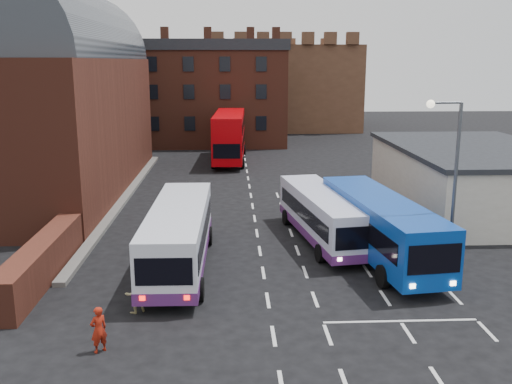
{
  "coord_description": "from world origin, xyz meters",
  "views": [
    {
      "loc": [
        -1.52,
        -23.1,
        9.83
      ],
      "look_at": [
        0.0,
        10.0,
        2.2
      ],
      "focal_mm": 40.0,
      "sensor_mm": 36.0,
      "label": 1
    }
  ],
  "objects_px": {
    "street_lamp": "(450,173)",
    "pedestrian_red": "(99,330)",
    "bus_white_inbound": "(323,213)",
    "pedestrian_beige": "(135,294)",
    "bus_blue": "(380,223)",
    "bus_red_double": "(229,136)",
    "bus_white_outbound": "(179,232)"
  },
  "relations": [
    {
      "from": "pedestrian_beige",
      "to": "bus_red_double",
      "type": "bearing_deg",
      "value": -130.27
    },
    {
      "from": "bus_white_outbound",
      "to": "bus_blue",
      "type": "relative_size",
      "value": 0.95
    },
    {
      "from": "bus_white_inbound",
      "to": "pedestrian_beige",
      "type": "xyz_separation_m",
      "value": [
        -8.94,
        -8.85,
        -0.84
      ]
    },
    {
      "from": "bus_white_outbound",
      "to": "bus_white_inbound",
      "type": "relative_size",
      "value": 1.07
    },
    {
      "from": "bus_white_inbound",
      "to": "pedestrian_beige",
      "type": "distance_m",
      "value": 12.6
    },
    {
      "from": "street_lamp",
      "to": "pedestrian_red",
      "type": "bearing_deg",
      "value": -156.05
    },
    {
      "from": "bus_white_outbound",
      "to": "pedestrian_beige",
      "type": "relative_size",
      "value": 6.96
    },
    {
      "from": "bus_white_inbound",
      "to": "bus_red_double",
      "type": "height_order",
      "value": "bus_red_double"
    },
    {
      "from": "pedestrian_beige",
      "to": "pedestrian_red",
      "type": "bearing_deg",
      "value": 43.11
    },
    {
      "from": "bus_white_inbound",
      "to": "pedestrian_beige",
      "type": "height_order",
      "value": "bus_white_inbound"
    },
    {
      "from": "bus_white_outbound",
      "to": "pedestrian_beige",
      "type": "height_order",
      "value": "bus_white_outbound"
    },
    {
      "from": "bus_white_outbound",
      "to": "bus_white_inbound",
      "type": "height_order",
      "value": "bus_white_outbound"
    },
    {
      "from": "bus_white_outbound",
      "to": "bus_blue",
      "type": "distance_m",
      "value": 10.07
    },
    {
      "from": "street_lamp",
      "to": "pedestrian_red",
      "type": "relative_size",
      "value": 4.92
    },
    {
      "from": "bus_white_inbound",
      "to": "pedestrian_red",
      "type": "height_order",
      "value": "bus_white_inbound"
    },
    {
      "from": "bus_red_double",
      "to": "street_lamp",
      "type": "distance_m",
      "value": 33.33
    },
    {
      "from": "pedestrian_red",
      "to": "bus_white_outbound",
      "type": "bearing_deg",
      "value": -143.63
    },
    {
      "from": "bus_white_outbound",
      "to": "bus_red_double",
      "type": "height_order",
      "value": "bus_red_double"
    },
    {
      "from": "street_lamp",
      "to": "pedestrian_red",
      "type": "height_order",
      "value": "street_lamp"
    },
    {
      "from": "street_lamp",
      "to": "bus_red_double",
      "type": "bearing_deg",
      "value": 107.31
    },
    {
      "from": "bus_blue",
      "to": "pedestrian_red",
      "type": "relative_size",
      "value": 7.04
    },
    {
      "from": "bus_blue",
      "to": "pedestrian_red",
      "type": "xyz_separation_m",
      "value": [
        -12.1,
        -9.04,
        -1.02
      ]
    },
    {
      "from": "street_lamp",
      "to": "pedestrian_beige",
      "type": "bearing_deg",
      "value": -166.65
    },
    {
      "from": "bus_white_outbound",
      "to": "bus_red_double",
      "type": "distance_m",
      "value": 30.11
    },
    {
      "from": "bus_white_outbound",
      "to": "street_lamp",
      "type": "height_order",
      "value": "street_lamp"
    },
    {
      "from": "street_lamp",
      "to": "bus_white_inbound",
      "type": "bearing_deg",
      "value": 130.39
    },
    {
      "from": "bus_red_double",
      "to": "bus_blue",
      "type": "bearing_deg",
      "value": 107.04
    },
    {
      "from": "bus_red_double",
      "to": "bus_white_inbound",
      "type": "bearing_deg",
      "value": 103.55
    },
    {
      "from": "bus_red_double",
      "to": "pedestrian_red",
      "type": "relative_size",
      "value": 7.33
    },
    {
      "from": "bus_white_inbound",
      "to": "bus_red_double",
      "type": "xyz_separation_m",
      "value": [
        -5.13,
        26.14,
        0.93
      ]
    },
    {
      "from": "street_lamp",
      "to": "pedestrian_red",
      "type": "xyz_separation_m",
      "value": [
        -14.42,
        -6.4,
        -4.11
      ]
    },
    {
      "from": "bus_blue",
      "to": "bus_red_double",
      "type": "xyz_separation_m",
      "value": [
        -7.58,
        29.1,
        0.72
      ]
    }
  ]
}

